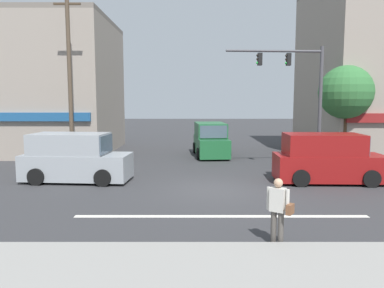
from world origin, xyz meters
name	(u,v)px	position (x,y,z in m)	size (l,w,h in m)	color
ground_plane	(214,190)	(0.00, 0.00, 0.00)	(120.00, 120.00, 0.00)	#333335
lane_marking_stripe	(221,216)	(0.00, -3.50, 0.00)	(9.00, 0.24, 0.01)	silver
building_left_block	(16,87)	(-13.14, 11.66, 4.52)	(13.40, 9.22, 9.04)	gray
street_tree	(346,93)	(7.45, 5.84, 3.96)	(2.90, 2.90, 5.44)	#4C3823
utility_pole_near_left	(70,80)	(-7.41, 5.52, 4.62)	(1.40, 0.22, 8.94)	brown
traffic_light_mast	(301,88)	(4.56, 4.20, 4.18)	(4.88, 0.47, 6.20)	#47474C
van_approaching_near	(210,140)	(0.30, 9.31, 1.01)	(2.30, 4.73, 2.11)	#1E6033
van_crossing_leftbound	(327,159)	(4.94, 1.35, 1.01)	(4.66, 2.16, 2.11)	maroon
van_parked_curbside	(75,159)	(-6.03, 1.57, 1.01)	(4.73, 2.32, 2.11)	#999EA3
pedestrian_foreground_with_bag	(278,208)	(1.19, -5.84, 0.95)	(0.62, 0.55, 1.67)	#4C4742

